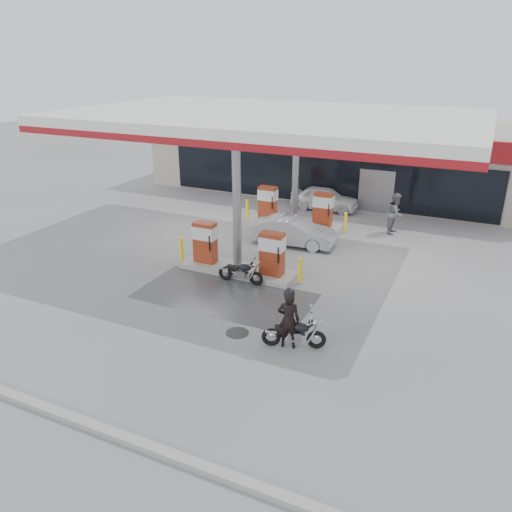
{
  "coord_description": "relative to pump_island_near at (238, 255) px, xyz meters",
  "views": [
    {
      "loc": [
        7.93,
        -13.44,
        7.75
      ],
      "look_at": [
        1.19,
        1.07,
        1.2
      ],
      "focal_mm": 35.0,
      "sensor_mm": 36.0,
      "label": 1
    }
  ],
  "objects": [
    {
      "name": "ground",
      "position": [
        0.0,
        -2.0,
        -0.71
      ],
      "size": [
        90.0,
        90.0,
        0.0
      ],
      "primitive_type": "plane",
      "color": "gray",
      "rests_on": "ground"
    },
    {
      "name": "wet_patch",
      "position": [
        0.5,
        -2.0,
        -0.71
      ],
      "size": [
        6.0,
        3.0,
        0.0
      ],
      "primitive_type": "cube",
      "color": "#4C4C4F",
      "rests_on": "ground"
    },
    {
      "name": "drain_cover",
      "position": [
        2.0,
        -4.0,
        -0.71
      ],
      "size": [
        0.7,
        0.7,
        0.01
      ],
      "primitive_type": "cylinder",
      "color": "#38383A",
      "rests_on": "ground"
    },
    {
      "name": "kerb",
      "position": [
        0.0,
        -9.0,
        -0.64
      ],
      "size": [
        28.0,
        0.25,
        0.15
      ],
      "primitive_type": "cube",
      "color": "gray",
      "rests_on": "ground"
    },
    {
      "name": "store_building",
      "position": [
        0.01,
        13.94,
        1.3
      ],
      "size": [
        22.0,
        8.22,
        4.0
      ],
      "color": "#ACA490",
      "rests_on": "ground"
    },
    {
      "name": "canopy",
      "position": [
        0.0,
        3.0,
        4.56
      ],
      "size": [
        16.0,
        10.02,
        5.51
      ],
      "color": "silver",
      "rests_on": "ground"
    },
    {
      "name": "pump_island_near",
      "position": [
        0.0,
        0.0,
        0.0
      ],
      "size": [
        5.14,
        1.3,
        1.78
      ],
      "color": "#9E9E99",
      "rests_on": "ground"
    },
    {
      "name": "pump_island_far",
      "position": [
        0.0,
        6.0,
        0.0
      ],
      "size": [
        5.14,
        1.3,
        1.78
      ],
      "color": "#9E9E99",
      "rests_on": "ground"
    },
    {
      "name": "main_motorcycle",
      "position": [
        3.81,
        -3.98,
        -0.29
      ],
      "size": [
        1.78,
        0.83,
        0.94
      ],
      "rotation": [
        0.0,
        0.0,
        0.32
      ],
      "color": "black",
      "rests_on": "ground"
    },
    {
      "name": "biker_main",
      "position": [
        3.63,
        -4.05,
        0.15
      ],
      "size": [
        0.71,
        0.56,
        1.72
      ],
      "primitive_type": "imported",
      "rotation": [
        0.0,
        0.0,
        3.4
      ],
      "color": "black",
      "rests_on": "ground"
    },
    {
      "name": "parked_motorcycle",
      "position": [
        0.54,
        -0.79,
        -0.31
      ],
      "size": [
        1.75,
        0.67,
        0.9
      ],
      "rotation": [
        0.0,
        0.0,
        0.05
      ],
      "color": "black",
      "rests_on": "ground"
    },
    {
      "name": "sedan_white",
      "position": [
        0.48,
        9.2,
        -0.1
      ],
      "size": [
        3.61,
        1.53,
        1.22
      ],
      "primitive_type": "imported",
      "rotation": [
        0.0,
        0.0,
        1.6
      ],
      "color": "white",
      "rests_on": "ground"
    },
    {
      "name": "attendant",
      "position": [
        4.54,
        7.0,
        0.23
      ],
      "size": [
        0.77,
        0.96,
        1.88
      ],
      "primitive_type": "imported",
      "rotation": [
        0.0,
        0.0,
        1.51
      ],
      "color": "slate",
      "rests_on": "ground"
    },
    {
      "name": "hatchback_silver",
      "position": [
        0.84,
        3.6,
        -0.1
      ],
      "size": [
        3.76,
        1.52,
        1.21
      ],
      "primitive_type": "imported",
      "rotation": [
        0.0,
        0.0,
        1.64
      ],
      "color": "#A0A4A8",
      "rests_on": "ground"
    },
    {
      "name": "parked_car_left",
      "position": [
        -4.5,
        12.0,
        -0.08
      ],
      "size": [
        4.37,
        1.87,
        1.25
      ],
      "primitive_type": "imported",
      "rotation": [
        0.0,
        0.0,
        1.55
      ],
      "color": "#4D1310",
      "rests_on": "ground"
    },
    {
      "name": "parked_car_right",
      "position": [
        8.29,
        12.0,
        -0.18
      ],
      "size": [
        4.17,
        2.96,
        1.06
      ],
      "primitive_type": "imported",
      "rotation": [
        0.0,
        0.0,
        1.92
      ],
      "color": "navy",
      "rests_on": "ground"
    }
  ]
}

